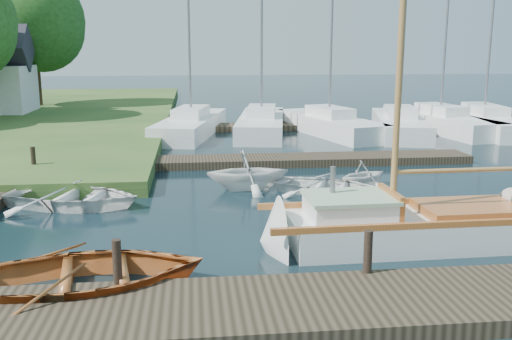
{
  "coord_description": "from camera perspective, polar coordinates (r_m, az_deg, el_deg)",
  "views": [
    {
      "loc": [
        -1.64,
        -14.58,
        4.35
      ],
      "look_at": [
        0.0,
        0.0,
        1.2
      ],
      "focal_mm": 40.0,
      "sensor_mm": 36.0,
      "label": 1
    }
  ],
  "objects": [
    {
      "name": "ground",
      "position": [
        15.3,
        0.0,
        -4.4
      ],
      "size": [
        160.0,
        160.0,
        0.0
      ],
      "primitive_type": "plane",
      "color": "black",
      "rests_on": "ground"
    },
    {
      "name": "near_dock",
      "position": [
        9.69,
        4.08,
        -13.58
      ],
      "size": [
        18.0,
        2.2,
        0.3
      ],
      "primitive_type": "cube",
      "color": "black",
      "rests_on": "ground"
    },
    {
      "name": "far_dock",
      "position": [
        21.8,
        3.32,
        0.98
      ],
      "size": [
        14.0,
        1.6,
        0.3
      ],
      "primitive_type": "cube",
      "color": "black",
      "rests_on": "ground"
    },
    {
      "name": "pontoon",
      "position": [
        32.99,
        14.34,
        4.42
      ],
      "size": [
        30.0,
        1.6,
        0.3
      ],
      "primitive_type": "cube",
      "color": "black",
      "rests_on": "ground"
    },
    {
      "name": "mooring_post_1",
      "position": [
        10.34,
        -13.72,
        -8.9
      ],
      "size": [
        0.16,
        0.16,
        0.8
      ],
      "primitive_type": "cylinder",
      "color": "black",
      "rests_on": "near_dock"
    },
    {
      "name": "mooring_post_2",
      "position": [
        10.72,
        11.13,
        -8.02
      ],
      "size": [
        0.16,
        0.16,
        0.8
      ],
      "primitive_type": "cylinder",
      "color": "black",
      "rests_on": "near_dock"
    },
    {
      "name": "mooring_post_5",
      "position": [
        20.63,
        -21.37,
        1.08
      ],
      "size": [
        0.16,
        0.16,
        0.8
      ],
      "primitive_type": "cylinder",
      "color": "black",
      "rests_on": "left_dock"
    },
    {
      "name": "sailboat",
      "position": [
        13.33,
        14.84,
        -5.79
      ],
      "size": [
        7.19,
        2.14,
        9.83
      ],
      "rotation": [
        0.0,
        0.0,
        0.02
      ],
      "color": "white",
      "rests_on": "ground"
    },
    {
      "name": "dinghy",
      "position": [
        10.81,
        -17.03,
        -9.53
      ],
      "size": [
        4.89,
        3.84,
        0.92
      ],
      "primitive_type": "imported",
      "rotation": [
        0.0,
        0.0,
        1.73
      ],
      "color": "#944F1D",
      "rests_on": "ground"
    },
    {
      "name": "tender_a",
      "position": [
        16.67,
        -17.87,
        -2.21
      ],
      "size": [
        4.37,
        3.62,
        0.78
      ],
      "primitive_type": "imported",
      "rotation": [
        0.0,
        0.0,
        1.3
      ],
      "color": "white",
      "rests_on": "ground"
    },
    {
      "name": "tender_b",
      "position": [
        17.77,
        -0.83,
        0.17
      ],
      "size": [
        2.66,
        2.33,
        1.35
      ],
      "primitive_type": "imported",
      "rotation": [
        0.0,
        0.0,
        1.62
      ],
      "color": "white",
      "rests_on": "ground"
    },
    {
      "name": "tender_c",
      "position": [
        17.53,
        7.03,
        -1.25
      ],
      "size": [
        3.82,
        3.38,
        0.65
      ],
      "primitive_type": "imported",
      "rotation": [
        0.0,
        0.0,
        1.13
      ],
      "color": "white",
      "rests_on": "ground"
    },
    {
      "name": "tender_d",
      "position": [
        18.54,
        10.73,
        -0.16
      ],
      "size": [
        2.32,
        2.21,
        0.95
      ],
      "primitive_type": "imported",
      "rotation": [
        0.0,
        0.0,
        2.04
      ],
      "color": "white",
      "rests_on": "ground"
    },
    {
      "name": "marina_boat_0",
      "position": [
        29.42,
        -6.5,
        4.64
      ],
      "size": [
        4.03,
        8.99,
        11.1
      ],
      "rotation": [
        0.0,
        0.0,
        1.35
      ],
      "color": "white",
      "rests_on": "ground"
    },
    {
      "name": "marina_boat_1",
      "position": [
        29.72,
        0.55,
        4.79
      ],
      "size": [
        3.59,
        9.01,
        10.26
      ],
      "rotation": [
        0.0,
        0.0,
        1.41
      ],
      "color": "white",
      "rests_on": "ground"
    },
    {
      "name": "marina_boat_2",
      "position": [
        29.7,
        7.32,
        4.68
      ],
      "size": [
        4.35,
        8.82,
        10.24
      ],
      "rotation": [
        0.0,
        0.0,
        1.83
      ],
      "color": "white",
      "rests_on": "ground"
    },
    {
      "name": "marina_boat_3",
      "position": [
        30.35,
        14.15,
        4.62
      ],
      "size": [
        4.16,
        8.79,
        13.21
      ],
      "rotation": [
        0.0,
        0.0,
        1.33
      ],
      "color": "white",
      "rests_on": "ground"
    },
    {
      "name": "marina_boat_4",
      "position": [
        32.09,
        17.93,
        4.75
      ],
      "size": [
        3.45,
        9.13,
        11.25
      ],
      "rotation": [
        0.0,
        0.0,
        1.71
      ],
      "color": "white",
      "rests_on": "ground"
    },
    {
      "name": "marina_boat_5",
      "position": [
        32.94,
        21.82,
        4.64
      ],
      "size": [
        3.3,
        9.78,
        10.59
      ],
      "rotation": [
        0.0,
        0.0,
        1.45
      ],
      "color": "white",
      "rests_on": "ground"
    },
    {
      "name": "tree_7",
      "position": [
        41.97,
        -21.35,
        13.83
      ],
      "size": [
        6.83,
        6.83,
        9.38
      ],
      "color": "#332114",
      "rests_on": "shore"
    }
  ]
}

